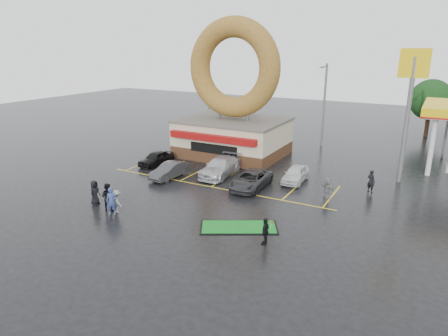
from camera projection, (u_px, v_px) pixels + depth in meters
The scene contains 20 objects.
ground at pixel (187, 201), 28.95m from camera, with size 120.00×120.00×0.00m, color black.
donut_shop at pixel (233, 112), 39.89m from camera, with size 10.20×8.70×13.50m.
shell_sign at pixel (411, 91), 30.88m from camera, with size 2.20×0.36×10.60m.
streetlight_left at pixel (208, 97), 48.83m from camera, with size 0.40×2.21×9.00m.
streetlight_mid at pixel (324, 103), 43.25m from camera, with size 0.40×2.21×9.00m.
tree_far_d at pixel (431, 100), 48.04m from camera, with size 4.90×4.90×7.00m.
car_black at pixel (156, 158), 37.46m from camera, with size 1.55×3.86×1.31m, color black.
car_dgrey at pixel (170, 171), 33.77m from camera, with size 1.38×3.96×1.30m, color #333336.
car_silver at pixel (220, 167), 34.41m from camera, with size 2.16×5.30×1.54m, color #B7B7BD.
car_grey at pixel (251, 180), 31.39m from camera, with size 2.21×4.80×1.33m, color #2E2E31.
car_white at pixel (295, 174), 32.83m from camera, with size 1.57×3.89×1.33m, color silver.
person_blue at pixel (112, 201), 26.31m from camera, with size 0.68×0.45×1.88m, color navy.
person_blackjkt at pixel (108, 197), 27.01m from camera, with size 0.94×0.73×1.93m, color black.
person_hoodie at pixel (117, 201), 26.69m from camera, with size 1.03×0.59×1.59m, color gray.
person_bystander at pixel (95, 193), 28.06m from camera, with size 0.86×0.56×1.76m, color black.
person_cameraman at pixel (265, 231), 22.42m from camera, with size 0.92×0.38×1.57m, color black.
person_walker_near at pixel (327, 188), 29.22m from camera, with size 1.44×0.46×1.55m, color gray.
person_walker_far at pixel (371, 181), 30.40m from camera, with size 0.64×0.42×1.76m, color black.
dumpster at pixel (197, 143), 43.18m from camera, with size 1.80×1.20×1.30m, color #193F18.
putting_green at pixel (239, 227), 24.65m from camera, with size 5.14×4.07×0.59m.
Camera 1 is at (15.29, -22.38, 10.77)m, focal length 32.00 mm.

